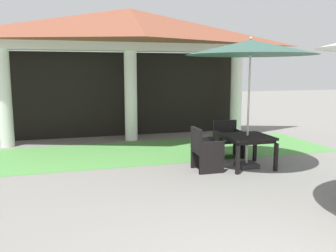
# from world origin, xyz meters

# --- Properties ---
(background_pavilion) EXTENTS (8.21, 3.06, 3.89)m
(background_pavilion) POSITION_xyz_m (0.00, 8.41, 3.07)
(background_pavilion) COLOR white
(background_pavilion) RESTS_ON ground
(lawn_strip) EXTENTS (10.01, 2.76, 0.01)m
(lawn_strip) POSITION_xyz_m (0.00, 6.60, 0.00)
(lawn_strip) COLOR #519347
(lawn_strip) RESTS_ON ground
(patio_table_near_foreground) EXTENTS (0.97, 0.97, 0.71)m
(patio_table_near_foreground) POSITION_xyz_m (1.86, 4.51, 0.61)
(patio_table_near_foreground) COLOR black
(patio_table_near_foreground) RESTS_ON ground
(patio_umbrella_near_foreground) EXTENTS (2.75, 2.75, 2.80)m
(patio_umbrella_near_foreground) POSITION_xyz_m (1.86, 4.51, 2.56)
(patio_umbrella_near_foreground) COLOR #2D2D2D
(patio_umbrella_near_foreground) RESTS_ON ground
(patio_chair_near_foreground_north) EXTENTS (0.63, 0.53, 0.88)m
(patio_chair_near_foreground_north) POSITION_xyz_m (1.87, 5.48, 0.42)
(patio_chair_near_foreground_north) COLOR black
(patio_chair_near_foreground_north) RESTS_ON ground
(patio_chair_near_foreground_west) EXTENTS (0.55, 0.58, 0.93)m
(patio_chair_near_foreground_west) POSITION_xyz_m (0.88, 4.52, 0.42)
(patio_chair_near_foreground_west) COLOR black
(patio_chair_near_foreground_west) RESTS_ON ground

